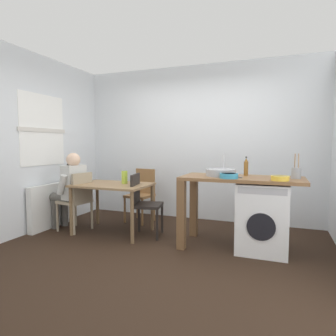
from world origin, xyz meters
The scene contains 19 objects.
ground_plane centered at (0.00, 0.00, 0.00)m, with size 5.46×5.46×0.00m, color black.
wall_back centered at (0.00, 1.75, 1.35)m, with size 4.60×0.10×2.70m, color silver.
wall_window_side centered at (-2.15, 0.00, 1.35)m, with size 0.12×3.80×2.70m.
radiator centered at (-2.02, 0.30, 0.35)m, with size 0.10×0.80×0.70m, color white.
dining_table centered at (-0.95, 0.45, 0.64)m, with size 1.10×0.76×0.74m.
chair_person_seat centered at (-1.49, 0.34, 0.51)m, with size 0.46×0.46×0.90m.
chair_opposite centered at (-0.47, 0.49, 0.51)m, with size 0.47×0.47×0.90m.
chair_spare_by_wall centered at (-0.84, 1.22, 0.51)m, with size 0.46×0.46×0.90m.
seated_person centered at (-1.65, 0.36, 0.67)m, with size 0.53×0.53×1.20m.
kitchen_counter centered at (0.72, 0.46, 0.76)m, with size 1.50×0.68×0.92m.
washing_machine centered at (1.19, 0.45, 0.43)m, with size 0.60×0.61×0.86m.
sink_basin centered at (0.67, 0.46, 0.97)m, with size 0.38×0.38×0.09m, color #9EA0A5.
tap centered at (0.67, 0.64, 1.06)m, with size 0.02×0.02×0.28m, color #B2B2B7.
bottle_tall_green centered at (0.96, 0.63, 1.03)m, with size 0.06×0.06×0.25m.
mixing_bowl centered at (0.80, 0.26, 0.95)m, with size 0.22×0.22×0.06m.
utensil_crock centered at (1.56, 0.51, 0.99)m, with size 0.11×0.11×0.30m.
colander centered at (1.38, 0.24, 0.95)m, with size 0.20×0.20×0.06m.
vase centered at (-0.80, 0.55, 0.84)m, with size 0.09×0.09×0.19m, color #A8C63D.
scissors centered at (0.88, 0.36, 0.92)m, with size 0.15×0.06×0.01m.
Camera 1 is at (1.35, -3.25, 1.33)m, focal length 30.97 mm.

